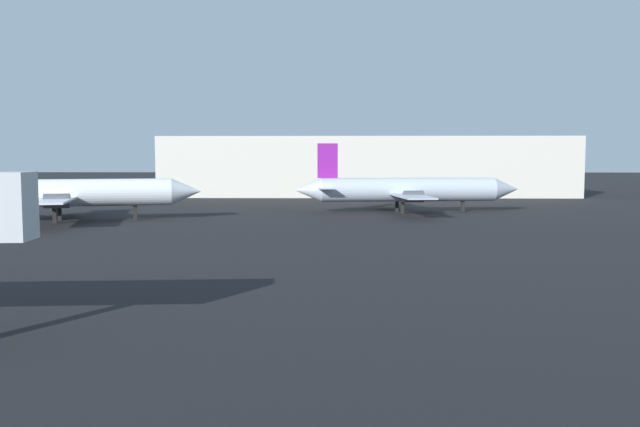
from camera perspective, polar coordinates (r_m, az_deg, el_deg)
airplane_distant at (r=74.54m, az=-21.25°, el=1.66°), size 27.76×21.97×9.25m
airplane_far_left at (r=81.78m, az=7.51°, el=2.05°), size 28.18×23.46×8.50m
terminal_building at (r=121.23m, az=3.96°, el=4.10°), size 71.74×21.66×10.41m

